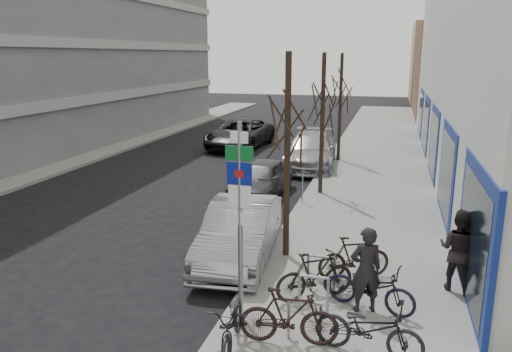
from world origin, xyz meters
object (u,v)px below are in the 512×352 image
Objects in this scene: tree_far at (341,82)px; bike_near_left at (233,320)px; pedestrian_far at (459,250)px; parked_car_front at (240,232)px; meter_front at (265,232)px; tree_mid at (323,91)px; parked_car_back at (311,150)px; bike_rack at (314,290)px; bike_far_inner at (354,257)px; bike_far_curb at (369,324)px; pedestrian_near at (366,270)px; bike_mid_curb at (371,284)px; tree_near at (288,108)px; meter_mid at (302,182)px; lane_car at (240,134)px; meter_back at (323,154)px; bike_mid_inner at (315,275)px; bike_near_right at (289,316)px; highway_sign_pole at (240,210)px; parked_car_mid at (261,179)px.

tree_far reaches higher than bike_near_left.
parked_car_front is at bearing 22.99° from pedestrian_far.
pedestrian_far is (4.65, -0.49, 0.21)m from meter_front.
parked_car_back is (-1.20, 5.07, -3.27)m from tree_mid.
bike_rack is 1.25× the size of bike_far_inner.
pedestrian_near reaches higher than bike_far_curb.
tree_mid is 2.84× the size of bike_mid_curb.
tree_near is 0.96× the size of parked_car_back.
parked_car_front reaches higher than meter_front.
meter_mid is (-1.65, 7.90, 0.26)m from bike_rack.
tree_mid is 7.66m from parked_car_front.
lane_car is at bearing 98.27° from bike_near_left.
tree_near is 4.33× the size of meter_back.
tree_far is at bearing -20.01° from lane_car.
meter_front is at bearing 87.73° from bike_near_left.
meter_back is at bearing -27.03° from bike_mid_inner.
pedestrian_near reaches higher than bike_mid_curb.
tree_near is 1.00× the size of tree_far.
parked_car_back is at bearing 0.40° from bike_near_right.
highway_sign_pole is at bearing 114.47° from bike_far_inner.
bike_mid_curb is 1.07× the size of bike_far_inner.
meter_mid is 0.30× the size of parked_car_mid.
bike_far_curb is 5.26m from parked_car_front.
parked_car_front is at bearing -165.87° from tree_near.
tree_near reaches higher than highway_sign_pole.
tree_near is 10.98m from meter_back.
tree_near is at bearing 35.91° from bike_far_inner.
pedestrian_near is at bearing -39.06° from parked_car_front.
lane_car is at bearing -86.20° from pedestrian_near.
parked_car_mid is 9.47m from pedestrian_near.
meter_front is 3.36m from pedestrian_near.
meter_back is (-0.45, -2.50, -3.19)m from tree_far.
bike_mid_inner is at bearing 96.43° from bike_rack.
bike_mid_curb is at bearing -37.27° from parked_car_front.
tree_near is 1.00× the size of tree_mid.
tree_near is 1.14× the size of parked_car_front.
bike_near_left is (0.45, -15.14, -0.18)m from meter_back.
parked_car_front is (-1.20, -13.30, -3.31)m from tree_far.
meter_back is 0.26× the size of parked_car_front.
parked_car_front is 2.46× the size of pedestrian_far.
bike_mid_curb is 1.04× the size of pedestrian_near.
bike_near_left is 3.19m from bike_mid_curb.
meter_mid is 0.21× the size of lane_car.
bike_mid_curb is (2.79, -7.47, -0.18)m from meter_mid.
tree_mid is 3.55m from meter_mid.
tree_far is at bearing 77.14° from parked_car_mid.
meter_front is 0.26× the size of parked_car_front.
meter_back is (0.00, 5.50, 0.00)m from meter_mid.
lane_car is (-7.07, 19.92, 0.12)m from bike_near_right.
tree_far is (0.00, 6.50, 0.00)m from tree_mid.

